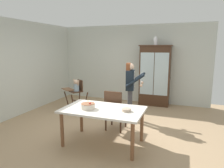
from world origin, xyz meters
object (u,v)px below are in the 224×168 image
dining_table (103,113)px  ceramic_vase (156,41)px  serving_bowl (126,110)px  birthday_cake (88,106)px  dining_chair_far_side (114,108)px  high_chair_with_toddler (76,89)px  adult_person (131,84)px  china_cabinet (155,75)px

dining_table → ceramic_vase: bearing=80.8°
ceramic_vase → serving_bowl: bearing=-90.6°
birthday_cake → dining_chair_far_side: bearing=71.2°
birthday_cake → serving_bowl: (0.76, 0.11, -0.03)m
birthday_cake → dining_chair_far_side: size_ratio=0.29×
high_chair_with_toddler → birthday_cake: (1.42, -1.93, 0.14)m
high_chair_with_toddler → dining_table: 2.49m
dining_table → serving_bowl: size_ratio=8.89×
ceramic_vase → birthday_cake: (-0.79, -3.28, -1.33)m
adult_person → serving_bowl: adult_person is taller
dining_table → birthday_cake: bearing=-160.3°
adult_person → dining_chair_far_side: (-0.14, -0.86, -0.41)m
birthday_cake → serving_bowl: bearing=8.3°
high_chair_with_toddler → dining_chair_far_side: 2.04m
dining_table → serving_bowl: 0.49m
dining_table → high_chair_with_toddler: bearing=132.8°
birthday_cake → adult_person: bearing=76.0°
china_cabinet → dining_table: 3.24m
ceramic_vase → birthday_cake: 3.63m
china_cabinet → ceramic_vase: ceramic_vase is taller
dining_chair_far_side → ceramic_vase: bearing=-99.9°
ceramic_vase → birthday_cake: bearing=-103.5°
high_chair_with_toddler → serving_bowl: 2.84m
china_cabinet → serving_bowl: size_ratio=11.14×
serving_bowl → dining_chair_far_side: 0.86m
high_chair_with_toddler → ceramic_vase: bearing=65.5°
dining_table → china_cabinet: bearing=80.6°
high_chair_with_toddler → serving_bowl: size_ratio=5.28×
china_cabinet → dining_table: china_cabinet is taller
ceramic_vase → birthday_cake: ceramic_vase is taller
china_cabinet → adult_person: bearing=-103.6°
dining_chair_far_side → serving_bowl: bearing=127.3°
high_chair_with_toddler → china_cabinet: bearing=65.3°
dining_chair_far_side → high_chair_with_toddler: bearing=-32.0°
adult_person → dining_table: bearing=166.6°
birthday_cake → dining_table: bearing=19.7°
adult_person → dining_table: (-0.14, -1.56, -0.32)m
dining_table → birthday_cake: 0.33m
china_cabinet → birthday_cake: (-0.81, -3.28, -0.21)m
china_cabinet → dining_table: (-0.53, -3.18, -0.36)m
ceramic_vase → adult_person: size_ratio=0.18×
high_chair_with_toddler → dining_chair_far_side: (1.69, -1.14, -0.10)m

